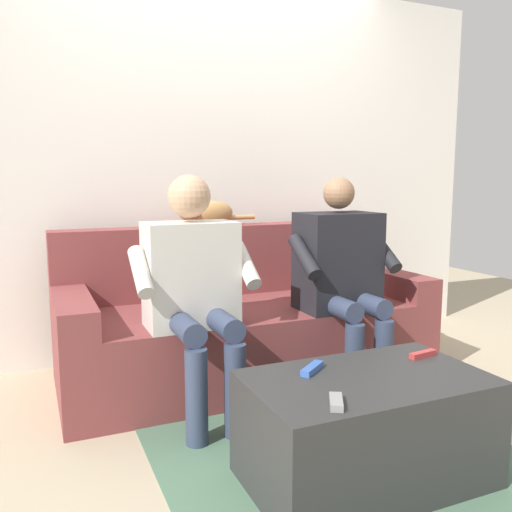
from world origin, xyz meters
The scene contains 11 objects.
ground_plane centered at (0.00, 0.60, 0.00)m, with size 8.00×8.00×0.00m, color tan.
back_wall centered at (0.00, -0.72, 1.23)m, with size 4.16×0.06×2.47m, color silver.
couch centered at (0.00, -0.16, 0.30)m, with size 2.11×0.89×0.87m.
coffee_table centered at (0.00, 1.11, 0.21)m, with size 0.91×0.54×0.42m.
person_left_seated centered at (-0.43, 0.25, 0.66)m, with size 0.58×0.52×1.17m.
person_right_seated centered at (0.43, 0.28, 0.67)m, with size 0.59×0.55×1.18m.
cat_on_backrest centered at (0.13, -0.45, 0.95)m, with size 0.50×0.13×0.17m.
remote_red centered at (-0.35, 1.01, 0.43)m, with size 0.14×0.03×0.02m, color #B73333.
remote_blue centered at (0.17, 0.98, 0.43)m, with size 0.14×0.04×0.03m, color #3860B7.
remote_gray centered at (0.25, 1.28, 0.43)m, with size 0.11×0.04×0.02m, color gray.
floor_rug centered at (0.00, 0.96, 0.00)m, with size 1.49×1.69×0.01m, color #4C7056.
Camera 1 is at (1.14, 2.70, 1.15)m, focal length 37.19 mm.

